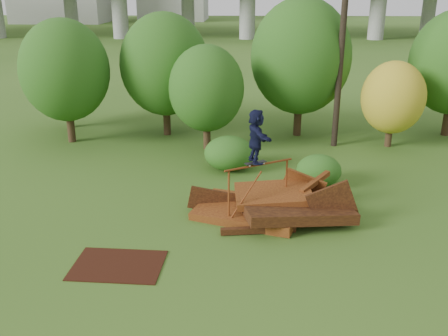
{
  "coord_description": "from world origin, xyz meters",
  "views": [
    {
      "loc": [
        -0.17,
        -12.9,
        7.04
      ],
      "look_at": [
        -0.8,
        2.0,
        1.6
      ],
      "focal_mm": 40.0,
      "sensor_mm": 36.0,
      "label": 1
    }
  ],
  "objects_px": {
    "scrap_pile": "(274,207)",
    "utility_pole": "(342,38)",
    "flat_plate": "(118,265)",
    "skater": "(256,136)"
  },
  "relations": [
    {
      "from": "scrap_pile",
      "to": "flat_plate",
      "type": "distance_m",
      "value": 5.35
    },
    {
      "from": "skater",
      "to": "utility_pole",
      "type": "bearing_deg",
      "value": -43.01
    },
    {
      "from": "scrap_pile",
      "to": "flat_plate",
      "type": "relative_size",
      "value": 2.31
    },
    {
      "from": "scrap_pile",
      "to": "utility_pole",
      "type": "height_order",
      "value": "utility_pole"
    },
    {
      "from": "scrap_pile",
      "to": "flat_plate",
      "type": "height_order",
      "value": "scrap_pile"
    },
    {
      "from": "scrap_pile",
      "to": "flat_plate",
      "type": "xyz_separation_m",
      "value": [
        -4.33,
        -3.13,
        -0.37
      ]
    },
    {
      "from": "skater",
      "to": "scrap_pile",
      "type": "bearing_deg",
      "value": -103.12
    },
    {
      "from": "flat_plate",
      "to": "skater",
      "type": "bearing_deg",
      "value": 39.87
    },
    {
      "from": "scrap_pile",
      "to": "skater",
      "type": "distance_m",
      "value": 2.45
    },
    {
      "from": "skater",
      "to": "flat_plate",
      "type": "xyz_separation_m",
      "value": [
        -3.69,
        -3.09,
        -2.74
      ]
    }
  ]
}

